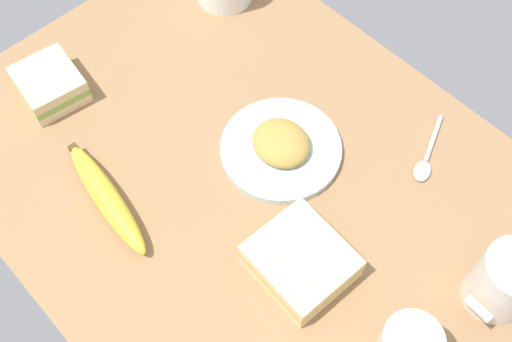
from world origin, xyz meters
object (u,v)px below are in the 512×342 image
Objects in this scene: coffee_mug_milky at (505,281)px; sandwich_side at (50,85)px; sandwich_main at (301,261)px; spoon at (427,158)px; banana at (106,197)px; plate_of_food at (281,147)px.

coffee_mug_milky reaches higher than sandwich_side.
spoon is (0.92, 24.79, -1.82)cm from sandwich_main.
banana is (-43.90, -27.16, -3.42)cm from coffee_mug_milky.
coffee_mug_milky is 0.49× the size of banana.
sandwich_main reaches higher than banana.
coffee_mug_milky reaches higher than banana.
coffee_mug_milky is 51.74cm from banana.
sandwich_side is 56.37cm from spoon.
spoon is (-18.41, 9.90, -4.71)cm from coffee_mug_milky.
plate_of_food is 1.76× the size of coffee_mug_milky.
banana is (-10.21, -23.01, 0.44)cm from plate_of_food.
sandwich_side is (-31.20, -17.79, 0.96)cm from plate_of_food.
plate_of_food reaches higher than banana.
spoon is at bearing 87.87° from sandwich_main.
coffee_mug_milky is (33.69, 4.15, 3.86)cm from plate_of_food.
spoon is (15.28, 14.06, -0.86)cm from plate_of_food.
coffee_mug_milky is at bearing 7.03° from plate_of_food.
spoon is at bearing 34.42° from sandwich_side.
sandwich_main reaches higher than spoon.
coffee_mug_milky is 0.84× the size of spoon.
coffee_mug_milky is at bearing 18.69° from sandwich_side.
sandwich_main is 24.88cm from spoon.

